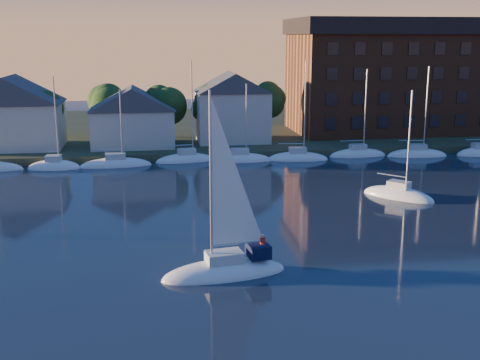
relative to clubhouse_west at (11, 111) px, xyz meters
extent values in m
cube|color=#333B22|center=(22.00, 17.00, -5.93)|extent=(160.00, 50.00, 2.00)
cube|color=brown|center=(22.00, -6.00, -5.93)|extent=(120.00, 3.00, 1.00)
cube|color=beige|center=(0.00, 0.00, -1.93)|extent=(13.00, 9.00, 6.00)
cube|color=beige|center=(16.00, -1.00, -2.43)|extent=(11.00, 8.00, 5.00)
cube|color=beige|center=(30.00, 1.00, -1.43)|extent=(10.00, 8.00, 7.00)
cube|color=brown|center=(56.00, 7.00, 2.57)|extent=(30.00, 16.00, 15.00)
cube|color=black|center=(56.00, 7.00, 11.27)|extent=(31.00, 17.00, 2.40)
cylinder|color=#3A2A1A|center=(4.00, 5.00, -3.18)|extent=(0.50, 0.50, 3.50)
sphere|color=#143312|center=(4.00, 5.00, 1.27)|extent=(5.40, 5.40, 5.40)
cylinder|color=#3A2A1A|center=(12.00, 5.00, -3.18)|extent=(0.50, 0.50, 3.50)
sphere|color=#143312|center=(12.00, 5.00, 1.27)|extent=(5.40, 5.40, 5.40)
cylinder|color=#3A2A1A|center=(20.00, 5.00, -3.18)|extent=(0.50, 0.50, 3.50)
sphere|color=#143312|center=(20.00, 5.00, 1.27)|extent=(5.40, 5.40, 5.40)
cylinder|color=#3A2A1A|center=(28.00, 5.00, -3.18)|extent=(0.50, 0.50, 3.50)
sphere|color=#143312|center=(28.00, 5.00, 1.27)|extent=(5.40, 5.40, 5.40)
cylinder|color=#3A2A1A|center=(36.00, 5.00, -3.18)|extent=(0.50, 0.50, 3.50)
sphere|color=#143312|center=(36.00, 5.00, 1.27)|extent=(5.40, 5.40, 5.40)
cylinder|color=#3A2A1A|center=(44.00, 5.00, -3.18)|extent=(0.50, 0.50, 3.50)
sphere|color=#143312|center=(44.00, 5.00, 1.27)|extent=(5.40, 5.40, 5.40)
cylinder|color=#3A2A1A|center=(52.00, 5.00, -3.18)|extent=(0.50, 0.50, 3.50)
sphere|color=#143312|center=(52.00, 5.00, 1.27)|extent=(5.40, 5.40, 5.40)
cylinder|color=#3A2A1A|center=(60.00, 5.00, -3.18)|extent=(0.50, 0.50, 3.50)
sphere|color=#143312|center=(60.00, 5.00, 1.27)|extent=(5.40, 5.40, 5.40)
cylinder|color=#3A2A1A|center=(68.00, 5.00, -3.18)|extent=(0.50, 0.50, 3.50)
sphere|color=#143312|center=(68.00, 5.00, 1.27)|extent=(5.40, 5.40, 5.40)
ellipsoid|color=white|center=(6.00, -9.00, -5.93)|extent=(7.50, 2.40, 2.20)
cube|color=silver|center=(6.00, -9.00, -4.63)|extent=(2.10, 1.32, 0.70)
cylinder|color=#A5A8AD|center=(6.75, -9.00, 0.02)|extent=(0.16, 0.16, 10.00)
cylinder|color=#A5A8AD|center=(5.17, -9.00, -3.78)|extent=(3.15, 0.12, 0.12)
ellipsoid|color=white|center=(14.00, -9.00, -5.93)|extent=(7.50, 2.40, 2.20)
cube|color=silver|center=(14.00, -9.00, -4.63)|extent=(2.10, 1.32, 0.70)
cylinder|color=#A5A8AD|center=(14.75, -9.00, 0.02)|extent=(0.16, 0.16, 10.00)
cylinder|color=#A5A8AD|center=(13.17, -9.00, -3.78)|extent=(3.15, 0.12, 0.12)
ellipsoid|color=white|center=(22.00, -9.00, -5.93)|extent=(7.50, 2.40, 2.20)
cube|color=silver|center=(22.00, -9.00, -4.63)|extent=(2.10, 1.32, 0.70)
cylinder|color=#A5A8AD|center=(22.75, -9.00, 0.02)|extent=(0.16, 0.16, 10.00)
cylinder|color=#A5A8AD|center=(21.17, -9.00, -3.78)|extent=(3.15, 0.12, 0.12)
ellipsoid|color=white|center=(30.00, -9.00, -5.93)|extent=(7.50, 2.40, 2.20)
cube|color=silver|center=(30.00, -9.00, -4.63)|extent=(2.10, 1.32, 0.70)
cylinder|color=#A5A8AD|center=(30.75, -9.00, 0.02)|extent=(0.16, 0.16, 10.00)
cylinder|color=#A5A8AD|center=(29.17, -9.00, -3.78)|extent=(3.15, 0.12, 0.12)
ellipsoid|color=white|center=(38.00, -9.00, -5.93)|extent=(7.50, 2.40, 2.20)
cube|color=silver|center=(38.00, -9.00, -4.63)|extent=(2.10, 1.32, 0.70)
cylinder|color=#A5A8AD|center=(38.75, -9.00, 0.02)|extent=(0.16, 0.16, 10.00)
cylinder|color=#A5A8AD|center=(37.17, -9.00, -3.78)|extent=(3.15, 0.12, 0.12)
ellipsoid|color=white|center=(46.00, -9.00, -5.93)|extent=(7.50, 2.40, 2.20)
cube|color=silver|center=(46.00, -9.00, -4.63)|extent=(2.10, 1.32, 0.70)
cylinder|color=#A5A8AD|center=(46.75, -9.00, 0.02)|extent=(0.16, 0.16, 10.00)
cylinder|color=#A5A8AD|center=(45.17, -9.00, -3.78)|extent=(3.15, 0.12, 0.12)
ellipsoid|color=white|center=(54.00, -9.00, -5.93)|extent=(7.50, 2.40, 2.20)
cube|color=silver|center=(54.00, -9.00, -4.63)|extent=(2.10, 1.32, 0.70)
cylinder|color=#A5A8AD|center=(54.75, -9.00, 0.02)|extent=(0.16, 0.16, 10.00)
cylinder|color=#A5A8AD|center=(53.17, -9.00, -3.78)|extent=(3.15, 0.12, 0.12)
ellipsoid|color=white|center=(62.00, -9.00, -5.93)|extent=(7.50, 2.40, 2.20)
cube|color=silver|center=(62.00, -9.00, -4.63)|extent=(2.10, 1.32, 0.70)
cylinder|color=#A5A8AD|center=(61.17, -9.00, -3.78)|extent=(3.15, 0.12, 0.12)
ellipsoid|color=white|center=(22.68, -46.48, -5.93)|extent=(8.88, 3.90, 2.20)
cube|color=silver|center=(22.68, -46.48, -4.63)|extent=(2.59, 1.83, 0.70)
cylinder|color=#A5A8AD|center=(21.83, -46.60, 0.74)|extent=(0.16, 0.16, 11.44)
cylinder|color=#A5A8AD|center=(23.62, -46.35, -3.78)|extent=(3.59, 0.60, 0.12)
cube|color=black|center=(25.06, -46.16, -4.43)|extent=(1.61, 1.83, 0.90)
ellipsoid|color=white|center=(42.45, -29.19, -5.93)|extent=(6.92, 7.17, 2.20)
cube|color=silver|center=(42.45, -29.19, -4.63)|extent=(2.44, 2.47, 0.70)
cylinder|color=#A5A8AD|center=(42.96, -29.74, -0.11)|extent=(0.16, 0.16, 9.74)
cylinder|color=#A5A8AD|center=(41.89, -28.59, -3.78)|extent=(2.22, 2.37, 0.12)
camera|label=1|loc=(17.91, -84.01, 9.64)|focal=45.00mm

